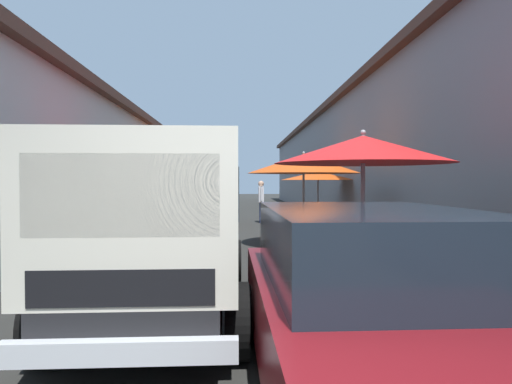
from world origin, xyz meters
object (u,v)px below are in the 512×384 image
object	(u,v)px
fruit_stall_mid_lane	(317,185)
fruit_stall_near_right	(199,182)
fruit_stall_far_right	(365,175)
vendor_by_crates	(261,198)
parked_scooter	(355,237)
fruit_stall_near_left	(153,182)
delivery_truck	(154,240)
fruit_stall_far_left	(303,171)
hatchback_car	(373,304)

from	to	relation	value
fruit_stall_mid_lane	fruit_stall_near_right	bearing A→B (deg)	66.56
fruit_stall_far_right	vendor_by_crates	distance (m)	12.32
parked_scooter	fruit_stall_near_left	bearing A→B (deg)	95.31
parked_scooter	fruit_stall_far_right	bearing A→B (deg)	167.39
fruit_stall_mid_lane	delivery_truck	bearing A→B (deg)	161.61
fruit_stall_mid_lane	fruit_stall_far_left	bearing A→B (deg)	165.79
fruit_stall_mid_lane	parked_scooter	xyz separation A→B (m)	(-6.06, 0.21, -1.08)
fruit_stall_near_left	vendor_by_crates	xyz separation A→B (m)	(8.86, -2.64, -0.68)
fruit_stall_near_left	fruit_stall_mid_lane	bearing A→B (deg)	-34.70
fruit_stall_mid_lane	hatchback_car	size ratio (longest dim) A/B	0.66
fruit_stall_far_right	hatchback_car	distance (m)	2.85
fruit_stall_near_right	fruit_stall_near_left	world-z (taller)	fruit_stall_near_left
fruit_stall_near_right	fruit_stall_far_left	xyz separation A→B (m)	(-6.12, -3.17, 0.29)
fruit_stall_mid_lane	parked_scooter	distance (m)	6.16
fruit_stall_mid_lane	vendor_by_crates	bearing A→B (deg)	37.11
fruit_stall_far_left	fruit_stall_far_right	bearing A→B (deg)	-179.78
delivery_truck	fruit_stall_far_right	bearing A→B (deg)	-67.49
vendor_by_crates	parked_scooter	xyz separation A→B (m)	(-8.47, -1.61, -0.53)
fruit_stall_far_right	fruit_stall_far_left	xyz separation A→B (m)	(5.58, 0.02, 0.18)
delivery_truck	vendor_by_crates	distance (m)	13.46
fruit_stall_far_right	vendor_by_crates	bearing A→B (deg)	3.56
fruit_stall_far_left	hatchback_car	xyz separation A→B (m)	(-8.16, 0.64, -1.19)
fruit_stall_far_left	fruit_stall_near_left	bearing A→B (deg)	122.74
fruit_stall_far_right	delivery_truck	world-z (taller)	fruit_stall_far_right
vendor_by_crates	fruit_stall_far_left	bearing A→B (deg)	-173.67
hatchback_car	delivery_truck	world-z (taller)	delivery_truck
delivery_truck	vendor_by_crates	size ratio (longest dim) A/B	2.94
fruit_stall_mid_lane	hatchback_car	xyz separation A→B (m)	(-12.44, 1.72, -0.80)
fruit_stall_mid_lane	fruit_stall_far_right	xyz separation A→B (m)	(-9.86, 1.06, 0.22)
fruit_stall_far_left	parked_scooter	xyz separation A→B (m)	(-1.78, -0.87, -1.48)
fruit_stall_mid_lane	delivery_truck	size ratio (longest dim) A/B	0.53
fruit_stall_near_right	vendor_by_crates	world-z (taller)	fruit_stall_near_right
fruit_stall_mid_lane	vendor_by_crates	size ratio (longest dim) A/B	1.55
hatchback_car	vendor_by_crates	xyz separation A→B (m)	(14.85, 0.10, 0.24)
fruit_stall_near_left	vendor_by_crates	distance (m)	9.27
parked_scooter	hatchback_car	bearing A→B (deg)	166.67
fruit_stall_near_right	fruit_stall_mid_lane	size ratio (longest dim) A/B	1.03
fruit_stall_mid_lane	fruit_stall_far_left	world-z (taller)	fruit_stall_far_left
fruit_stall_far_left	parked_scooter	size ratio (longest dim) A/B	1.73
fruit_stall_near_left	fruit_stall_far_right	bearing A→B (deg)	-135.02
fruit_stall_near_left	fruit_stall_far_left	xyz separation A→B (m)	(2.18, -3.38, 0.27)
delivery_truck	fruit_stall_near_right	bearing A→B (deg)	2.78
fruit_stall_near_right	hatchback_car	distance (m)	14.53
fruit_stall_far_left	fruit_stall_mid_lane	bearing A→B (deg)	-14.21
fruit_stall_mid_lane	fruit_stall_near_left	distance (m)	7.85
fruit_stall_near_left	vendor_by_crates	world-z (taller)	fruit_stall_near_left
fruit_stall_near_left	fruit_stall_far_left	world-z (taller)	fruit_stall_far_left
fruit_stall_far_right	fruit_stall_near_right	bearing A→B (deg)	15.26
fruit_stall_far_right	parked_scooter	xyz separation A→B (m)	(3.80, -0.85, -1.30)
fruit_stall_mid_lane	vendor_by_crates	world-z (taller)	fruit_stall_mid_lane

